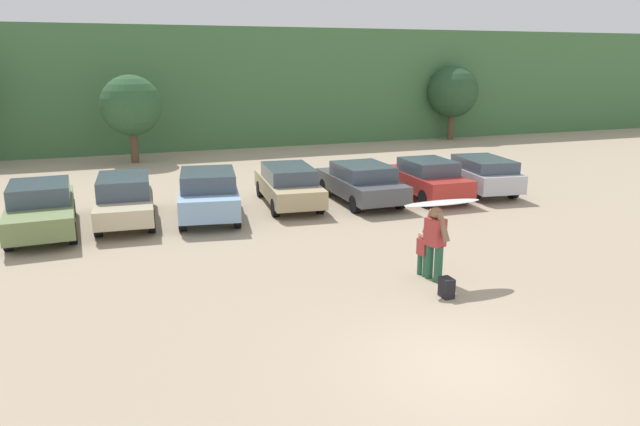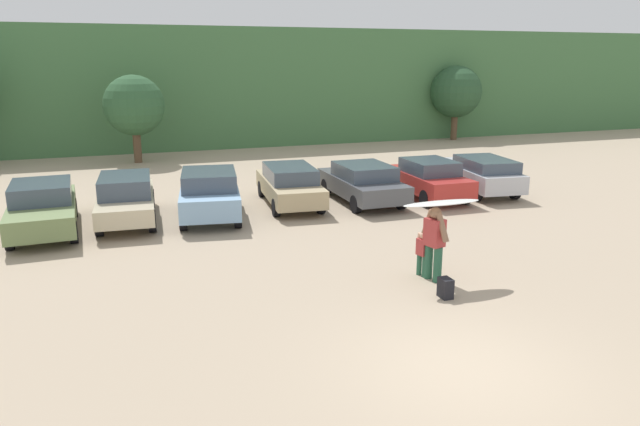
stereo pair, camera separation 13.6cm
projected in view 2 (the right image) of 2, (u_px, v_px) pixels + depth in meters
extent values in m
plane|color=tan|center=(462.00, 369.00, 10.10)|extent=(120.00, 120.00, 0.00)
cube|color=#427042|center=(190.00, 85.00, 38.90)|extent=(108.00, 12.00, 6.93)
cylinder|color=brown|center=(137.00, 147.00, 30.04)|extent=(0.40, 0.40, 1.62)
sphere|color=#2D5633|center=(134.00, 105.00, 29.51)|extent=(3.01, 3.01, 3.01)
cylinder|color=brown|center=(454.00, 127.00, 38.64)|extent=(0.41, 0.41, 1.69)
sphere|color=#284C2D|center=(456.00, 92.00, 38.08)|extent=(3.29, 3.29, 3.29)
cube|color=#6B7F4C|center=(43.00, 212.00, 17.94)|extent=(2.02, 4.82, 0.64)
cube|color=#3F4C5B|center=(41.00, 191.00, 17.95)|extent=(1.78, 2.31, 0.55)
cylinder|color=black|center=(19.00, 213.00, 19.12)|extent=(0.24, 0.64, 0.63)
cylinder|color=black|center=(74.00, 208.00, 19.72)|extent=(0.24, 0.64, 0.63)
cylinder|color=black|center=(9.00, 239.00, 16.31)|extent=(0.24, 0.64, 0.63)
cylinder|color=black|center=(74.00, 233.00, 16.91)|extent=(0.24, 0.64, 0.63)
cube|color=beige|center=(127.00, 202.00, 19.17)|extent=(2.01, 4.79, 0.56)
cube|color=#3F4C5B|center=(125.00, 185.00, 19.03)|extent=(1.72, 2.53, 0.60)
cylinder|color=black|center=(105.00, 202.00, 20.47)|extent=(0.26, 0.70, 0.69)
cylinder|color=black|center=(151.00, 199.00, 20.88)|extent=(0.26, 0.70, 0.69)
cylinder|color=black|center=(99.00, 225.00, 17.59)|extent=(0.26, 0.70, 0.69)
cylinder|color=black|center=(152.00, 221.00, 18.00)|extent=(0.26, 0.70, 0.69)
cube|color=#84ADD1|center=(210.00, 198.00, 19.49)|extent=(2.46, 4.26, 0.70)
cube|color=#3F4C5B|center=(209.00, 179.00, 19.33)|extent=(2.05, 2.55, 0.55)
cylinder|color=black|center=(186.00, 200.00, 20.69)|extent=(0.32, 0.71, 0.68)
cylinder|color=black|center=(234.00, 198.00, 20.99)|extent=(0.32, 0.71, 0.68)
cylinder|color=black|center=(183.00, 220.00, 18.17)|extent=(0.32, 0.71, 0.68)
cylinder|color=black|center=(238.00, 217.00, 18.47)|extent=(0.32, 0.71, 0.68)
cube|color=tan|center=(289.00, 188.00, 21.33)|extent=(2.13, 4.76, 0.62)
cube|color=#3F4C5B|center=(290.00, 173.00, 21.10)|extent=(1.81, 2.68, 0.51)
cylinder|color=black|center=(262.00, 189.00, 22.65)|extent=(0.27, 0.63, 0.61)
cylinder|color=black|center=(301.00, 187.00, 23.03)|extent=(0.27, 0.63, 0.61)
cylinder|color=black|center=(276.00, 208.00, 19.80)|extent=(0.27, 0.63, 0.61)
cylinder|color=black|center=(321.00, 205.00, 20.17)|extent=(0.27, 0.63, 0.61)
cube|color=#4C4F54|center=(362.00, 185.00, 21.80)|extent=(1.94, 4.56, 0.61)
cube|color=#3F4C5B|center=(364.00, 171.00, 21.49)|extent=(1.77, 2.31, 0.50)
cylinder|color=black|center=(326.00, 187.00, 22.97)|extent=(0.22, 0.63, 0.63)
cylinder|color=black|center=(367.00, 184.00, 23.52)|extent=(0.22, 0.63, 0.63)
cylinder|color=black|center=(356.00, 204.00, 20.23)|extent=(0.22, 0.63, 0.63)
cylinder|color=black|center=(401.00, 200.00, 20.78)|extent=(0.22, 0.63, 0.63)
cube|color=#B72D28|center=(427.00, 181.00, 22.43)|extent=(1.86, 4.24, 0.64)
cube|color=#3F4C5B|center=(430.00, 167.00, 22.17)|extent=(1.67, 2.09, 0.51)
cylinder|color=black|center=(393.00, 184.00, 23.54)|extent=(0.24, 0.64, 0.63)
cylinder|color=black|center=(428.00, 181.00, 24.02)|extent=(0.24, 0.64, 0.63)
cylinder|color=black|center=(426.00, 199.00, 21.00)|extent=(0.24, 0.64, 0.63)
cylinder|color=black|center=(465.00, 196.00, 21.48)|extent=(0.24, 0.64, 0.63)
cube|color=silver|center=(477.00, 175.00, 23.52)|extent=(2.33, 4.91, 0.68)
cube|color=#3F4C5B|center=(486.00, 164.00, 22.74)|extent=(1.92, 2.73, 0.43)
cylinder|color=black|center=(442.00, 177.00, 24.91)|extent=(0.30, 0.67, 0.65)
cylinder|color=black|center=(476.00, 175.00, 25.24)|extent=(0.30, 0.67, 0.65)
cylinder|color=black|center=(476.00, 192.00, 21.97)|extent=(0.30, 0.67, 0.65)
cylinder|color=black|center=(515.00, 190.00, 22.29)|extent=(0.30, 0.67, 0.65)
cylinder|color=#26593F|center=(438.00, 265.00, 13.93)|extent=(0.20, 0.20, 0.86)
cylinder|color=#26593F|center=(429.00, 261.00, 14.18)|extent=(0.20, 0.20, 0.86)
cube|color=#B23838|center=(435.00, 232.00, 13.87)|extent=(0.42, 0.50, 0.66)
sphere|color=#8C664C|center=(436.00, 213.00, 13.75)|extent=(0.27, 0.27, 0.27)
cylinder|color=#8C664C|center=(442.00, 228.00, 13.63)|extent=(0.24, 0.45, 0.69)
cylinder|color=#8C664C|center=(428.00, 223.00, 14.02)|extent=(0.23, 0.40, 0.70)
cylinder|color=#26593F|center=(425.00, 266.00, 14.29)|extent=(0.12, 0.12, 0.53)
cylinder|color=#26593F|center=(419.00, 264.00, 14.45)|extent=(0.12, 0.12, 0.53)
cube|color=#B23838|center=(423.00, 247.00, 14.25)|extent=(0.26, 0.31, 0.41)
sphere|color=#D8AD8C|center=(423.00, 235.00, 14.18)|extent=(0.17, 0.17, 0.17)
cylinder|color=#D8AD8C|center=(427.00, 244.00, 14.10)|extent=(0.11, 0.13, 0.44)
cylinder|color=#D8AD8C|center=(419.00, 241.00, 14.35)|extent=(0.12, 0.16, 0.44)
ellipsoid|color=white|center=(442.00, 203.00, 13.69)|extent=(1.98, 0.56, 0.10)
cube|color=black|center=(445.00, 288.00, 13.06)|extent=(0.24, 0.34, 0.45)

